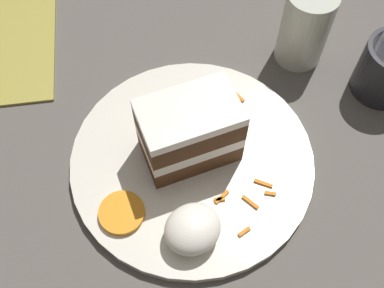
{
  "coord_description": "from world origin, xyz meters",
  "views": [
    {
      "loc": [
        0.13,
        0.23,
        0.52
      ],
      "look_at": [
        -0.02,
        0.02,
        0.08
      ],
      "focal_mm": 42.0,
      "sensor_mm": 36.0,
      "label": 1
    }
  ],
  "objects_px": {
    "orange_garnish": "(122,213)",
    "cake_slice": "(189,131)",
    "plate": "(192,159)",
    "drinking_glass": "(304,31)",
    "cream_dollop": "(193,229)",
    "menu_card": "(2,41)"
  },
  "relations": [
    {
      "from": "cake_slice",
      "to": "orange_garnish",
      "type": "xyz_separation_m",
      "value": [
        0.11,
        0.02,
        -0.04
      ]
    },
    {
      "from": "orange_garnish",
      "to": "cake_slice",
      "type": "bearing_deg",
      "value": -167.78
    },
    {
      "from": "orange_garnish",
      "to": "drinking_glass",
      "type": "bearing_deg",
      "value": -167.85
    },
    {
      "from": "cake_slice",
      "to": "menu_card",
      "type": "relative_size",
      "value": 0.52
    },
    {
      "from": "cream_dollop",
      "to": "menu_card",
      "type": "distance_m",
      "value": 0.4
    },
    {
      "from": "plate",
      "to": "menu_card",
      "type": "relative_size",
      "value": 1.24
    },
    {
      "from": "drinking_glass",
      "to": "menu_card",
      "type": "relative_size",
      "value": 0.46
    },
    {
      "from": "plate",
      "to": "drinking_glass",
      "type": "relative_size",
      "value": 2.72
    },
    {
      "from": "cake_slice",
      "to": "menu_card",
      "type": "height_order",
      "value": "cake_slice"
    },
    {
      "from": "cream_dollop",
      "to": "orange_garnish",
      "type": "height_order",
      "value": "cream_dollop"
    },
    {
      "from": "plate",
      "to": "cake_slice",
      "type": "xyz_separation_m",
      "value": [
        -0.0,
        -0.01,
        0.05
      ]
    },
    {
      "from": "plate",
      "to": "cream_dollop",
      "type": "bearing_deg",
      "value": 55.28
    },
    {
      "from": "drinking_glass",
      "to": "menu_card",
      "type": "bearing_deg",
      "value": -38.45
    },
    {
      "from": "cake_slice",
      "to": "orange_garnish",
      "type": "bearing_deg",
      "value": -63.95
    },
    {
      "from": "menu_card",
      "to": "cake_slice",
      "type": "bearing_deg",
      "value": -42.77
    },
    {
      "from": "cake_slice",
      "to": "drinking_glass",
      "type": "distance_m",
      "value": 0.22
    },
    {
      "from": "drinking_glass",
      "to": "orange_garnish",
      "type": "bearing_deg",
      "value": 12.15
    },
    {
      "from": "cake_slice",
      "to": "drinking_glass",
      "type": "relative_size",
      "value": 1.13
    },
    {
      "from": "plate",
      "to": "menu_card",
      "type": "height_order",
      "value": "plate"
    },
    {
      "from": "cream_dollop",
      "to": "drinking_glass",
      "type": "xyz_separation_m",
      "value": [
        -0.27,
        -0.13,
        0.02
      ]
    },
    {
      "from": "cream_dollop",
      "to": "orange_garnish",
      "type": "relative_size",
      "value": 1.21
    },
    {
      "from": "plate",
      "to": "cake_slice",
      "type": "relative_size",
      "value": 2.41
    }
  ]
}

